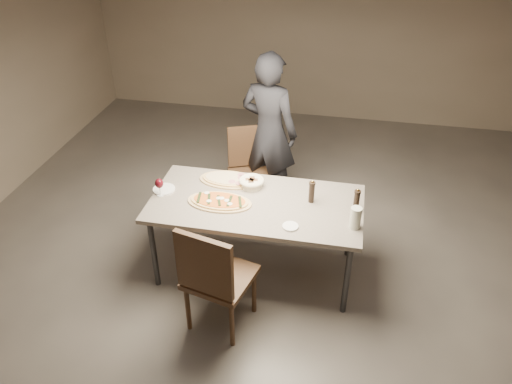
% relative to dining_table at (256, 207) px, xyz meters
% --- Properties ---
extents(room, '(7.00, 7.00, 7.00)m').
position_rel_dining_table_xyz_m(room, '(0.00, 0.00, 0.71)').
color(room, '#5B544E').
rests_on(room, ground).
extents(dining_table, '(1.80, 0.90, 0.75)m').
position_rel_dining_table_xyz_m(dining_table, '(0.00, 0.00, 0.00)').
color(dining_table, gray).
rests_on(dining_table, ground).
extents(zucchini_pizza, '(0.55, 0.31, 0.05)m').
position_rel_dining_table_xyz_m(zucchini_pizza, '(-0.30, -0.08, 0.07)').
color(zucchini_pizza, tan).
rests_on(zucchini_pizza, dining_table).
extents(ham_pizza, '(0.54, 0.30, 0.04)m').
position_rel_dining_table_xyz_m(ham_pizza, '(-0.31, 0.28, 0.07)').
color(ham_pizza, tan).
rests_on(ham_pizza, dining_table).
extents(bread_basket, '(0.22, 0.22, 0.08)m').
position_rel_dining_table_xyz_m(bread_basket, '(-0.09, 0.23, 0.10)').
color(bread_basket, beige).
rests_on(bread_basket, dining_table).
extents(oil_dish, '(0.13, 0.13, 0.01)m').
position_rel_dining_table_xyz_m(oil_dish, '(0.34, -0.29, 0.06)').
color(oil_dish, white).
rests_on(oil_dish, dining_table).
extents(pepper_mill_left, '(0.05, 0.05, 0.21)m').
position_rel_dining_table_xyz_m(pepper_mill_left, '(0.46, 0.10, 0.16)').
color(pepper_mill_left, black).
rests_on(pepper_mill_left, dining_table).
extents(pepper_mill_right, '(0.05, 0.05, 0.21)m').
position_rel_dining_table_xyz_m(pepper_mill_right, '(0.83, 0.05, 0.16)').
color(pepper_mill_right, black).
rests_on(pepper_mill_right, dining_table).
extents(carafe, '(0.09, 0.09, 0.18)m').
position_rel_dining_table_xyz_m(carafe, '(0.83, -0.19, 0.15)').
color(carafe, silver).
rests_on(carafe, dining_table).
extents(wine_glass, '(0.07, 0.07, 0.16)m').
position_rel_dining_table_xyz_m(wine_glass, '(-0.83, -0.06, 0.17)').
color(wine_glass, silver).
rests_on(wine_glass, dining_table).
extents(side_plate, '(0.19, 0.19, 0.01)m').
position_rel_dining_table_xyz_m(side_plate, '(-0.83, 0.02, 0.06)').
color(side_plate, white).
rests_on(side_plate, dining_table).
extents(chair_near, '(0.58, 0.58, 1.01)m').
position_rel_dining_table_xyz_m(chair_near, '(-0.17, -0.75, -0.13)').
color(chair_near, '#412B1B').
rests_on(chair_near, ground).
extents(chair_far, '(0.56, 0.56, 0.91)m').
position_rel_dining_table_xyz_m(chair_far, '(-0.27, 0.99, -0.18)').
color(chair_far, '#412B1B').
rests_on(chair_far, ground).
extents(diner, '(0.71, 0.56, 1.69)m').
position_rel_dining_table_xyz_m(diner, '(-0.09, 1.14, 0.15)').
color(diner, black).
rests_on(diner, ground).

